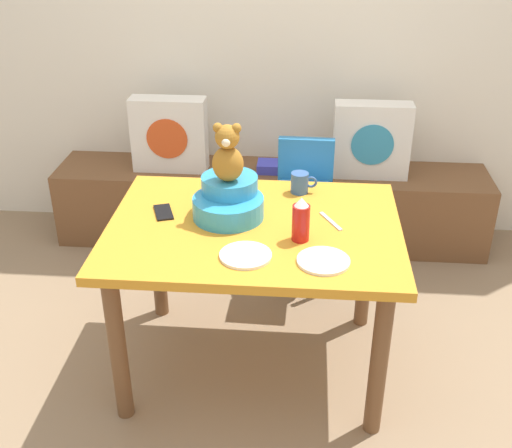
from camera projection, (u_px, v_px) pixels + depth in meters
The scene contains 16 objects.
ground_plane at pixel (254, 363), 2.97m from camera, with size 8.00×8.00×0.00m, color #8C7256.
back_wall at pixel (276, 18), 3.64m from camera, with size 4.40×0.10×2.60m, color silver.
window_bench at pixel (271, 205), 3.92m from camera, with size 2.60×0.44×0.46m, color brown.
pillow_floral_left at pixel (169, 135), 3.73m from camera, with size 0.44×0.15×0.44m.
pillow_floral_right at pixel (371, 140), 3.64m from camera, with size 0.44×0.15×0.44m.
book_stack at pixel (274, 167), 3.79m from camera, with size 0.20×0.14×0.05m, color #3D41C6.
dining_table at pixel (254, 247), 2.67m from camera, with size 1.21×0.90×0.74m.
highchair at pixel (304, 194), 3.38m from camera, with size 0.34×0.45×0.79m.
infant_seat_teal at pixel (229, 200), 2.67m from camera, with size 0.30×0.33×0.16m.
teddy_bear at pixel (228, 154), 2.57m from camera, with size 0.13×0.12×0.25m.
ketchup_bottle at pixel (301, 220), 2.47m from camera, with size 0.07×0.07×0.18m.
coffee_mug at pixel (300, 183), 2.87m from camera, with size 0.12×0.08×0.09m.
dinner_plate_near at pixel (246, 255), 2.40m from camera, with size 0.20×0.20×0.01m, color white.
dinner_plate_far at pixel (323, 261), 2.36m from camera, with size 0.20×0.20×0.01m, color white.
cell_phone at pixel (163, 212), 2.71m from camera, with size 0.07×0.14×0.01m, color black.
table_fork at pixel (331, 221), 2.64m from camera, with size 0.02×0.17×0.01m, color silver.
Camera 1 is at (0.20, -2.29, 1.99)m, focal length 44.44 mm.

